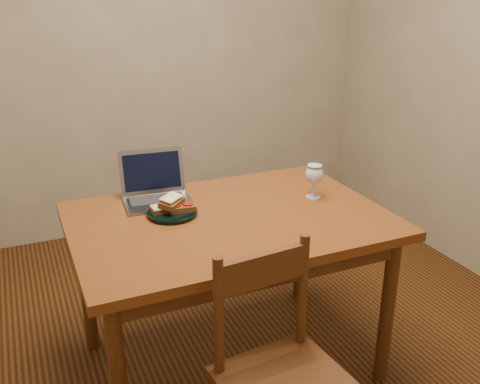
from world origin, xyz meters
name	(u,v)px	position (x,y,z in m)	size (l,w,h in m)	color
floor	(241,350)	(0.00, 0.00, -0.01)	(3.20, 3.20, 0.02)	black
back_wall	(142,41)	(0.00, 1.61, 1.30)	(3.20, 0.02, 2.60)	gray
table	(230,235)	(-0.08, -0.06, 0.65)	(1.30, 0.90, 0.74)	#4C230C
chair	(282,368)	(-0.16, -0.71, 0.47)	(0.44, 0.42, 0.44)	#3C1E0C
plate	(172,213)	(-0.30, 0.04, 0.75)	(0.21, 0.21, 0.02)	black
sandwich_cheese	(163,208)	(-0.33, 0.05, 0.77)	(0.10, 0.06, 0.03)	#381E0C
sandwich_tomato	(182,207)	(-0.26, 0.03, 0.78)	(0.11, 0.07, 0.03)	#381E0C
sandwich_top	(171,202)	(-0.30, 0.05, 0.80)	(0.12, 0.07, 0.04)	#381E0C
milk_glass	(314,181)	(0.35, -0.02, 0.82)	(0.08, 0.08, 0.16)	white
laptop	(155,187)	(-0.31, 0.25, 0.80)	(0.31, 0.29, 0.21)	slate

